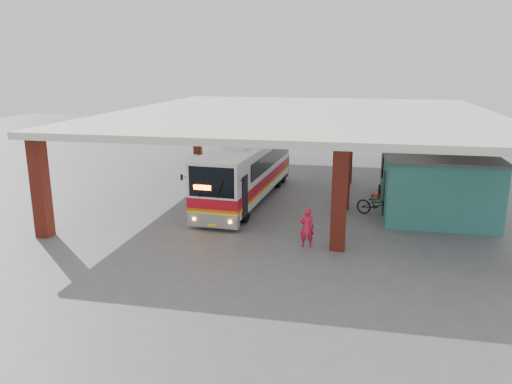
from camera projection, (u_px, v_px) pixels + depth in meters
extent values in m
plane|color=#515154|center=(276.00, 222.00, 23.61)|extent=(90.00, 90.00, 0.00)
cube|color=maroon|center=(339.00, 197.00, 19.63)|extent=(0.60, 0.60, 4.35)
cube|color=maroon|center=(345.00, 167.00, 25.31)|extent=(0.60, 0.60, 4.35)
cube|color=maroon|center=(348.00, 148.00, 31.00)|extent=(0.60, 0.60, 4.35)
cube|color=maroon|center=(41.00, 188.00, 21.15)|extent=(0.60, 0.60, 4.35)
cube|color=maroon|center=(197.00, 128.00, 41.06)|extent=(0.60, 0.60, 4.35)
cube|color=maroon|center=(446.00, 134.00, 37.20)|extent=(0.60, 0.60, 4.35)
cube|color=silver|center=(304.00, 114.00, 28.55)|extent=(21.00, 23.00, 0.30)
cube|color=#307578|center=(434.00, 180.00, 25.54)|extent=(5.00, 8.00, 3.00)
cube|color=#4B4B4B|center=(437.00, 150.00, 25.15)|extent=(5.20, 8.20, 0.12)
cube|color=#143831|center=(384.00, 193.00, 24.73)|extent=(0.08, 0.95, 2.10)
cube|color=black|center=(383.00, 166.00, 27.38)|extent=(0.08, 1.20, 1.00)
cube|color=black|center=(382.00, 166.00, 27.39)|extent=(0.04, 1.30, 1.10)
cube|color=silver|center=(247.00, 168.00, 27.05)|extent=(3.00, 11.38, 2.63)
cube|color=silver|center=(242.00, 145.00, 25.82)|extent=(1.29, 2.88, 0.23)
cube|color=gray|center=(213.00, 220.00, 22.26)|extent=(2.38, 0.51, 0.66)
cube|color=#B10C19|center=(247.00, 177.00, 27.18)|extent=(3.04, 11.38, 0.47)
cube|color=#D35C0B|center=(247.00, 183.00, 27.26)|extent=(3.04, 11.38, 0.12)
cube|color=yellow|center=(247.00, 184.00, 27.28)|extent=(3.04, 11.38, 0.09)
cube|color=black|center=(212.00, 182.00, 21.70)|extent=(2.10, 0.22, 1.36)
cube|color=black|center=(231.00, 156.00, 27.94)|extent=(0.54, 8.44, 0.84)
cube|color=black|center=(272.00, 158.00, 27.34)|extent=(0.54, 8.44, 0.84)
cube|color=#FF5905|center=(202.00, 187.00, 21.82)|extent=(0.80, 0.10, 0.21)
sphere|color=orange|center=(194.00, 219.00, 22.28)|extent=(0.17, 0.17, 0.17)
sphere|color=orange|center=(230.00, 222.00, 21.86)|extent=(0.17, 0.17, 0.17)
cube|color=yellow|center=(212.00, 225.00, 22.11)|extent=(0.42, 0.05, 0.11)
cylinder|color=black|center=(205.00, 210.00, 23.95)|extent=(0.35, 0.95, 0.94)
cylinder|color=black|center=(244.00, 213.00, 23.44)|extent=(0.35, 0.95, 0.94)
cylinder|color=black|center=(247.00, 178.00, 30.70)|extent=(0.35, 0.95, 0.94)
cylinder|color=black|center=(278.00, 179.00, 30.20)|extent=(0.35, 0.95, 0.94)
cylinder|color=black|center=(252.00, 174.00, 31.84)|extent=(0.35, 0.95, 0.94)
cylinder|color=black|center=(282.00, 175.00, 31.34)|extent=(0.35, 0.95, 0.94)
imported|color=black|center=(378.00, 205.00, 24.35)|extent=(2.31, 1.62, 1.15)
imported|color=red|center=(307.00, 228.00, 20.24)|extent=(0.65, 0.48, 1.64)
cube|color=red|center=(376.00, 194.00, 27.66)|extent=(0.54, 0.54, 0.06)
cube|color=red|center=(379.00, 190.00, 27.50)|extent=(0.17, 0.44, 0.63)
cylinder|color=black|center=(372.00, 197.00, 27.62)|extent=(0.03, 0.03, 0.21)
cylinder|color=black|center=(378.00, 198.00, 27.46)|extent=(0.03, 0.03, 0.21)
cylinder|color=black|center=(373.00, 196.00, 27.92)|extent=(0.03, 0.03, 0.21)
cylinder|color=black|center=(379.00, 196.00, 27.77)|extent=(0.03, 0.03, 0.21)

